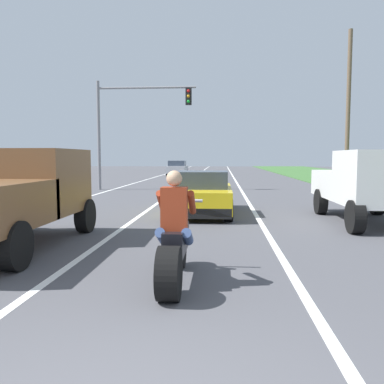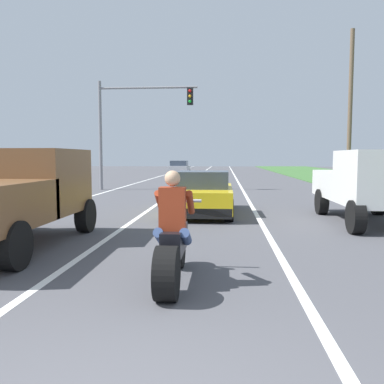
% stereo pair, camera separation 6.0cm
% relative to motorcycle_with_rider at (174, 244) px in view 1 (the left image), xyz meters
% --- Properties ---
extents(lane_stripe_left_solid, '(0.14, 120.00, 0.01)m').
position_rel_motorcycle_with_rider_xyz_m(lane_stripe_left_solid, '(-5.46, 16.60, -0.59)').
color(lane_stripe_left_solid, white).
rests_on(lane_stripe_left_solid, ground).
extents(lane_stripe_right_solid, '(0.14, 120.00, 0.01)m').
position_rel_motorcycle_with_rider_xyz_m(lane_stripe_right_solid, '(1.74, 16.60, -0.59)').
color(lane_stripe_right_solid, white).
rests_on(lane_stripe_right_solid, ground).
extents(lane_stripe_centre_dashed, '(0.14, 120.00, 0.01)m').
position_rel_motorcycle_with_rider_xyz_m(lane_stripe_centre_dashed, '(-1.86, 16.60, -0.59)').
color(lane_stripe_centre_dashed, white).
rests_on(lane_stripe_centre_dashed, ground).
extents(motorcycle_with_rider, '(0.70, 2.21, 1.62)m').
position_rel_motorcycle_with_rider_xyz_m(motorcycle_with_rider, '(0.00, 0.00, 0.00)').
color(motorcycle_with_rider, black).
rests_on(motorcycle_with_rider, ground).
extents(sports_car_yellow, '(1.84, 4.30, 1.37)m').
position_rel_motorcycle_with_rider_xyz_m(sports_car_yellow, '(0.05, 7.29, 0.04)').
color(sports_car_yellow, yellow).
rests_on(sports_car_yellow, ground).
extents(pickup_truck_left_lane_brown, '(2.02, 4.80, 1.98)m').
position_rel_motorcycle_with_rider_xyz_m(pickup_truck_left_lane_brown, '(-3.49, 2.17, 0.51)').
color(pickup_truck_left_lane_brown, brown).
rests_on(pickup_truck_left_lane_brown, ground).
extents(pickup_truck_right_shoulder_white, '(2.02, 4.80, 1.98)m').
position_rel_motorcycle_with_rider_xyz_m(pickup_truck_right_shoulder_white, '(4.67, 5.89, 0.51)').
color(pickup_truck_right_shoulder_white, silver).
rests_on(pickup_truck_right_shoulder_white, ground).
extents(traffic_light_mast_near, '(5.51, 0.34, 6.00)m').
position_rel_motorcycle_with_rider_xyz_m(traffic_light_mast_near, '(-4.43, 16.64, 3.46)').
color(traffic_light_mast_near, gray).
rests_on(traffic_light_mast_near, ground).
extents(utility_pole_roadside, '(0.24, 0.24, 8.94)m').
position_rel_motorcycle_with_rider_xyz_m(utility_pole_roadside, '(7.78, 18.23, 3.88)').
color(utility_pole_roadside, brown).
rests_on(utility_pole_roadside, ground).
extents(distant_car_far_ahead, '(1.80, 4.00, 1.50)m').
position_rel_motorcycle_with_rider_xyz_m(distant_car_far_ahead, '(-3.63, 33.37, 0.18)').
color(distant_car_far_ahead, '#B2B2B7').
rests_on(distant_car_far_ahead, ground).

